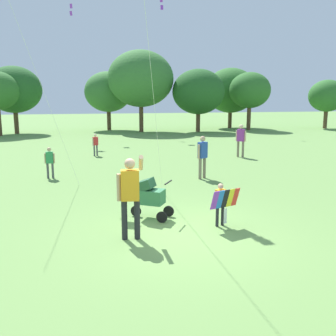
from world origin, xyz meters
name	(u,v)px	position (x,y,z in m)	size (l,w,h in m)	color
ground_plane	(181,235)	(0.00, 0.00, 0.00)	(120.00, 120.00, 0.00)	#668E47
treeline_distant	(162,88)	(4.74, 25.25, 3.71)	(32.28, 7.45, 6.85)	brown
child_with_butterfly_kite	(221,201)	(1.07, 0.33, 0.63)	(0.76, 0.46, 1.04)	#232328
person_adult_flyer	(130,191)	(-1.11, -0.01, 1.07)	(0.62, 0.54, 1.85)	#232328
stroller	(150,195)	(-0.45, 1.32, 0.61)	(1.08, 0.86, 1.03)	black
person_red_shirt	(95,143)	(-1.46, 11.94, 0.67)	(0.31, 0.27, 1.14)	#4C4C51
person_sitting_far	(50,160)	(-3.31, 6.81, 0.69)	(0.38, 0.17, 1.17)	#4C4C51
person_couple_left	(202,154)	(2.25, 5.52, 0.94)	(0.45, 0.36, 1.60)	#7F705B
person_kid_running	(241,138)	(5.67, 9.95, 0.97)	(0.42, 0.40, 1.64)	#7F705B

